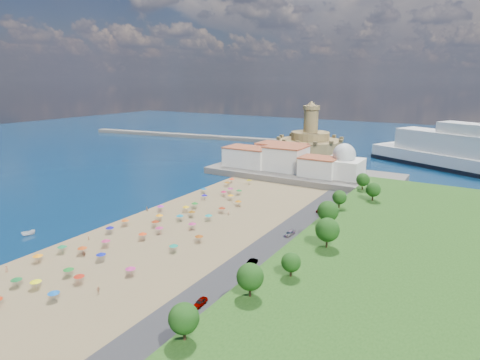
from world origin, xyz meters
The scene contains 11 objects.
ground centered at (0.00, 0.00, 0.00)m, with size 700.00×700.00×0.00m, color #071938.
terrace centered at (10.00, 73.00, 1.50)m, with size 90.00×36.00×3.00m, color #59544C.
jetty centered at (-12.00, 108.00, 1.20)m, with size 18.00×70.00×2.40m, color #59544C.
breakwater centered at (-110.00, 153.00, 1.30)m, with size 200.00×7.00×2.60m, color #59544C.
waterfront_buildings centered at (-3.05, 73.64, 7.88)m, with size 57.00×29.00×11.00m.
domed_building centered at (30.00, 71.00, 8.97)m, with size 16.00×16.00×15.00m.
fortress centered at (-12.00, 138.00, 6.68)m, with size 40.00×40.00×32.40m.
beach_parasols centered at (-1.93, -12.40, 2.15)m, with size 32.30×114.75×2.20m.
beachgoers centered at (-4.88, -13.69, 1.13)m, with size 31.27×98.22×1.87m.
parked_cars centered at (36.00, -10.01, 1.37)m, with size 2.30×73.15×1.38m.
hillside_trees centered at (48.44, -7.63, 9.99)m, with size 12.31×107.23×7.40m.
Camera 1 is at (80.43, -101.91, 45.24)m, focal length 30.00 mm.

